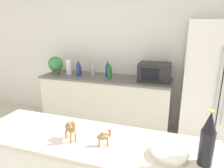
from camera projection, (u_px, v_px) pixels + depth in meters
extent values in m
cube|color=white|center=(135.00, 52.00, 3.42)|extent=(8.00, 0.06, 2.55)
cube|color=silver|center=(105.00, 102.00, 3.49)|extent=(2.17, 0.60, 0.85)
cube|color=#66605B|center=(105.00, 78.00, 3.36)|extent=(2.20, 0.63, 0.03)
cube|color=silver|center=(216.00, 86.00, 2.80)|extent=(0.89, 0.67, 1.78)
cube|color=black|center=(220.00, 94.00, 2.49)|extent=(0.01, 0.01, 1.71)
cylinder|color=#B2B5BA|center=(217.00, 87.00, 2.47)|extent=(0.02, 0.02, 0.98)
cube|color=beige|center=(92.00, 141.00, 1.43)|extent=(1.77, 0.52, 0.03)
cylinder|color=#595451|center=(56.00, 71.00, 3.60)|extent=(0.14, 0.14, 0.08)
sphere|color=#478E4C|center=(56.00, 64.00, 3.56)|extent=(0.26, 0.26, 0.26)
cylinder|color=white|center=(69.00, 67.00, 3.52)|extent=(0.11, 0.11, 0.26)
cube|color=black|center=(155.00, 72.00, 3.09)|extent=(0.48, 0.36, 0.28)
cube|color=black|center=(150.00, 74.00, 2.94)|extent=(0.26, 0.01, 0.17)
cylinder|color=#B2B7BC|center=(93.00, 70.00, 3.45)|extent=(0.07, 0.07, 0.19)
cone|color=#B2B7BC|center=(93.00, 62.00, 3.41)|extent=(0.07, 0.07, 0.11)
cylinder|color=gold|center=(93.00, 58.00, 3.40)|extent=(0.02, 0.02, 0.01)
cylinder|color=navy|center=(79.00, 71.00, 3.41)|extent=(0.07, 0.07, 0.18)
cone|color=navy|center=(78.00, 63.00, 3.37)|extent=(0.07, 0.07, 0.10)
cylinder|color=gold|center=(78.00, 60.00, 3.35)|extent=(0.02, 0.02, 0.01)
cylinder|color=#2D6033|center=(110.00, 74.00, 3.22)|extent=(0.07, 0.07, 0.17)
cone|color=#2D6033|center=(110.00, 66.00, 3.18)|extent=(0.07, 0.07, 0.10)
cylinder|color=gold|center=(110.00, 62.00, 3.17)|extent=(0.03, 0.03, 0.01)
cylinder|color=navy|center=(107.00, 72.00, 3.35)|extent=(0.07, 0.07, 0.17)
cone|color=navy|center=(107.00, 64.00, 3.32)|extent=(0.06, 0.06, 0.10)
cylinder|color=gold|center=(107.00, 60.00, 3.30)|extent=(0.02, 0.02, 0.01)
cylinder|color=brown|center=(79.00, 71.00, 3.50)|extent=(0.08, 0.08, 0.15)
cone|color=brown|center=(79.00, 64.00, 3.47)|extent=(0.08, 0.08, 0.08)
cylinder|color=gold|center=(79.00, 62.00, 3.46)|extent=(0.03, 0.03, 0.01)
cylinder|color=black|center=(206.00, 148.00, 1.13)|extent=(0.08, 0.08, 0.21)
cone|color=black|center=(210.00, 122.00, 1.09)|extent=(0.08, 0.08, 0.12)
cylinder|color=gold|center=(212.00, 111.00, 1.07)|extent=(0.03, 0.03, 0.01)
cylinder|color=white|center=(169.00, 154.00, 1.23)|extent=(0.21, 0.21, 0.04)
torus|color=white|center=(170.00, 151.00, 1.22)|extent=(0.23, 0.23, 0.02)
ellipsoid|color=olive|center=(103.00, 137.00, 1.32)|extent=(0.10, 0.08, 0.05)
sphere|color=olive|center=(103.00, 134.00, 1.31)|extent=(0.03, 0.03, 0.03)
cylinder|color=olive|center=(110.00, 133.00, 1.32)|extent=(0.02, 0.02, 0.04)
sphere|color=olive|center=(110.00, 130.00, 1.31)|extent=(0.02, 0.02, 0.02)
cylinder|color=olive|center=(107.00, 141.00, 1.35)|extent=(0.01, 0.01, 0.05)
cylinder|color=olive|center=(108.00, 144.00, 1.32)|extent=(0.01, 0.01, 0.05)
cylinder|color=olive|center=(99.00, 142.00, 1.34)|extent=(0.01, 0.01, 0.05)
cylinder|color=olive|center=(99.00, 144.00, 1.32)|extent=(0.01, 0.01, 0.05)
ellipsoid|color=olive|center=(70.00, 128.00, 1.38)|extent=(0.13, 0.12, 0.06)
sphere|color=olive|center=(70.00, 124.00, 1.38)|extent=(0.05, 0.05, 0.05)
cylinder|color=olive|center=(74.00, 127.00, 1.33)|extent=(0.02, 0.02, 0.06)
sphere|color=olive|center=(74.00, 123.00, 1.32)|extent=(0.03, 0.03, 0.03)
cylinder|color=olive|center=(76.00, 137.00, 1.38)|extent=(0.01, 0.01, 0.06)
cylinder|color=olive|center=(71.00, 139.00, 1.36)|extent=(0.01, 0.01, 0.06)
cylinder|color=olive|center=(71.00, 133.00, 1.44)|extent=(0.01, 0.01, 0.06)
cylinder|color=olive|center=(66.00, 134.00, 1.42)|extent=(0.01, 0.01, 0.06)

